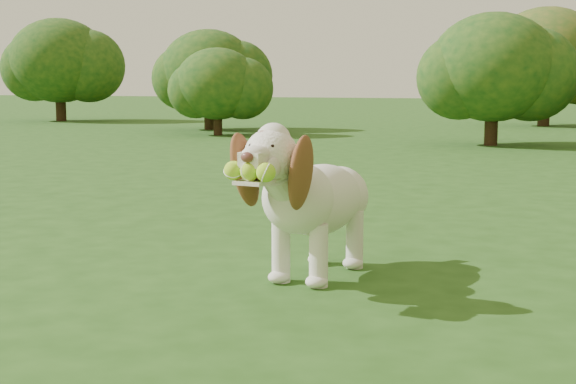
% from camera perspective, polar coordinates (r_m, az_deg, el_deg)
% --- Properties ---
extents(ground, '(80.00, 80.00, 0.00)m').
position_cam_1_polar(ground, '(3.59, -0.38, -5.56)').
color(ground, '#1F4413').
rests_on(ground, ground).
extents(dog, '(0.38, 1.04, 0.68)m').
position_cam_1_polar(dog, '(3.36, 1.64, -0.20)').
color(dog, silver).
rests_on(dog, ground).
extents(shrub_a, '(1.33, 1.33, 1.38)m').
position_cam_1_polar(shrub_a, '(12.81, -5.04, 7.67)').
color(shrub_a, '#382314').
rests_on(shrub_a, ground).
extents(shrub_e, '(1.71, 1.71, 1.77)m').
position_cam_1_polar(shrub_e, '(14.39, -5.67, 8.57)').
color(shrub_e, '#382314').
rests_on(shrub_e, ground).
extents(shrub_g, '(2.14, 2.14, 2.22)m').
position_cam_1_polar(shrub_g, '(18.30, -15.96, 8.97)').
color(shrub_g, '#382314').
rests_on(shrub_g, ground).
extents(shrub_i, '(2.19, 2.19, 2.27)m').
position_cam_1_polar(shrub_i, '(16.29, 17.88, 9.18)').
color(shrub_i, '#382314').
rests_on(shrub_i, ground).
extents(shrub_b, '(1.69, 1.69, 1.75)m').
position_cam_1_polar(shrub_b, '(11.03, 14.38, 8.58)').
color(shrub_b, '#382314').
rests_on(shrub_b, ground).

